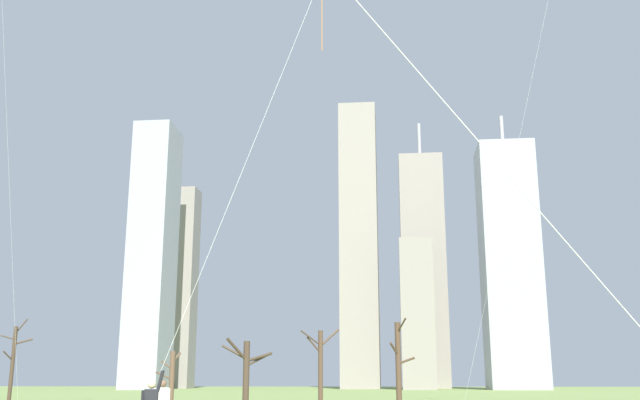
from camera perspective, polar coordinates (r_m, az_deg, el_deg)
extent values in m
cube|color=black|center=(19.97, -13.06, -14.97)|extent=(0.37, 0.27, 0.54)
sphere|color=beige|center=(19.96, -13.00, -13.86)|extent=(0.22, 0.22, 0.22)
cylinder|color=black|center=(19.94, -12.37, -13.65)|extent=(0.22, 0.13, 0.56)
cylinder|color=orange|center=(23.99, 0.15, 13.89)|extent=(0.02, 0.02, 2.15)
cylinder|color=silver|center=(21.40, -5.41, 3.95)|extent=(4.12, 1.97, 12.61)
cube|color=white|center=(24.33, -12.21, -14.77)|extent=(0.38, 0.38, 0.54)
sphere|color=brown|center=(24.32, -12.16, -13.85)|extent=(0.22, 0.22, 0.22)
cylinder|color=white|center=(24.24, -12.68, -14.83)|extent=(0.09, 0.09, 0.55)
cylinder|color=white|center=(24.42, -11.75, -14.86)|extent=(0.09, 0.09, 0.55)
cylinder|color=silver|center=(40.99, -23.27, 5.43)|extent=(1.20, 5.80, 28.71)
cylinder|color=silver|center=(38.35, 15.57, 5.95)|extent=(7.28, 1.43, 28.55)
cylinder|color=brown|center=(54.62, -11.50, -13.42)|extent=(0.37, 0.37, 3.66)
cylinder|color=brown|center=(55.07, -11.87, -12.52)|extent=(1.12, 0.75, 0.70)
cylinder|color=brown|center=(55.22, -12.10, -13.28)|extent=(1.54, 0.94, 0.66)
cylinder|color=brown|center=(54.98, -11.16, -11.99)|extent=(0.49, 0.96, 0.81)
cylinder|color=#4C3828|center=(51.16, 6.14, -12.56)|extent=(0.38, 0.38, 5.52)
cylinder|color=#4C3828|center=(50.75, 6.39, -9.71)|extent=(0.70, 1.18, 0.98)
cylinder|color=#4C3828|center=(51.80, 6.02, -10.35)|extent=(0.29, 1.22, 0.77)
cylinder|color=#4C3828|center=(51.11, 6.77, -12.36)|extent=(1.19, 0.28, 0.53)
cylinder|color=#4C3828|center=(50.78, 5.82, -11.50)|extent=(0.69, 0.99, 0.90)
cylinder|color=#4C3828|center=(52.23, 6.19, -10.16)|extent=(0.41, 2.05, 1.01)
cylinder|color=#423326|center=(61.11, -22.90, -11.73)|extent=(0.29, 0.29, 5.64)
cylinder|color=#423326|center=(61.21, -22.15, -10.20)|extent=(1.19, 0.80, 0.52)
cylinder|color=#423326|center=(61.76, -22.29, -9.11)|extent=(0.29, 1.38, 1.23)
cylinder|color=#423326|center=(61.30, -23.20, -9.84)|extent=(1.06, 0.38, 0.40)
cylinder|color=#423326|center=(60.84, -23.19, -11.14)|extent=(0.48, 0.95, 0.77)
cylinder|color=#4C3828|center=(52.60, 0.04, -12.92)|extent=(0.33, 0.33, 5.07)
cylinder|color=#4C3828|center=(52.87, 0.76, -10.70)|extent=(1.41, 0.67, 1.29)
cylinder|color=#4C3828|center=(52.36, -0.49, -11.25)|extent=(1.02, 0.81, 1.15)
cylinder|color=#4C3828|center=(52.12, -0.72, -10.73)|extent=(1.35, 1.36, 1.05)
cylinder|color=#423326|center=(50.88, -5.79, -13.29)|extent=(0.43, 0.43, 4.23)
cylinder|color=#423326|center=(50.40, -6.51, -11.54)|extent=(1.31, 1.51, 1.55)
cylinder|color=#423326|center=(51.03, -6.70, -11.73)|extent=(1.76, 0.27, 1.03)
cylinder|color=#423326|center=(50.94, -4.77, -12.29)|extent=(1.78, 0.58, 1.02)
cylinder|color=#423326|center=(50.71, -4.80, -12.14)|extent=(1.77, 0.25, 0.66)
cube|color=gray|center=(158.22, 8.09, -5.35)|extent=(9.42, 7.58, 49.66)
cylinder|color=#99999E|center=(164.94, 7.75, 4.61)|extent=(0.80, 0.80, 8.04)
cube|color=#9EA3AD|center=(142.78, 14.64, -4.84)|extent=(10.34, 10.82, 46.10)
cylinder|color=#99999E|center=(149.02, 14.02, 5.19)|extent=(0.80, 0.80, 6.52)
cube|color=gray|center=(151.20, 3.08, -3.39)|extent=(7.69, 9.37, 58.43)
cube|color=#9EA3AD|center=(143.41, -12.97, -4.08)|extent=(7.19, 9.69, 50.50)
cube|color=gray|center=(163.83, -11.55, -6.61)|extent=(10.53, 6.05, 43.40)
cylinder|color=#99999E|center=(169.12, -11.12, 2.31)|extent=(0.80, 0.80, 9.52)
cube|color=gray|center=(138.39, 7.59, -8.83)|extent=(6.06, 10.24, 27.23)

